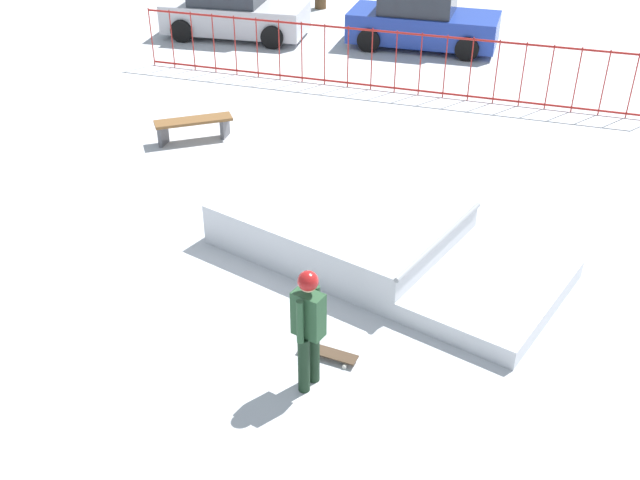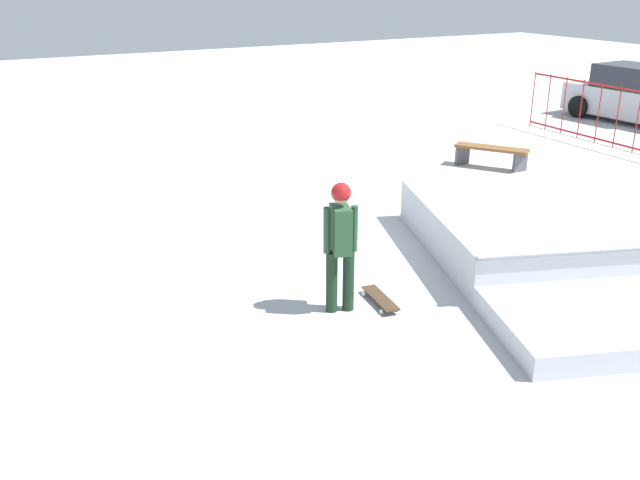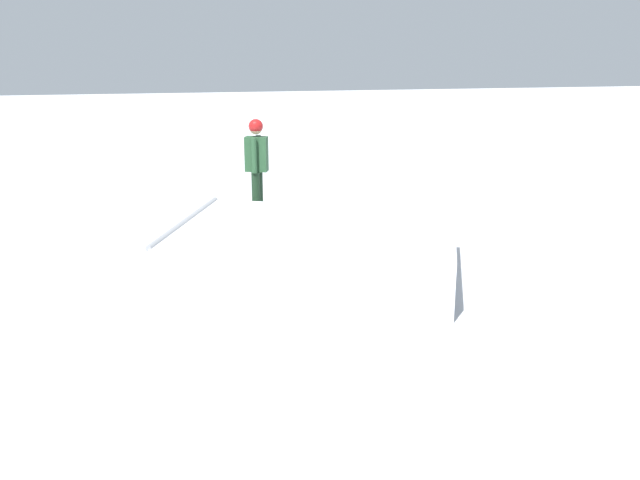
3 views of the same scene
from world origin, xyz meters
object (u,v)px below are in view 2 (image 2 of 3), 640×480
Objects in this scene: park_bench at (491,152)px; parked_car_silver at (637,97)px; skate_ramp at (525,243)px; skater at (341,238)px; skateboard at (380,298)px.

park_bench is 7.39m from parked_car_silver.
parked_car_silver reaches higher than skate_ramp.
park_bench is at bearing 141.86° from skater.
skateboard is (0.10, 0.57, -0.93)m from skater.
skate_ramp reaches higher than skateboard.
park_bench reaches higher than skateboard.
skater is 7.87m from park_bench.
parked_car_silver is at bearing 124.40° from skateboard.
skate_ramp is 2.68m from skateboard.
skateboard is at bearing -66.68° from parked_car_silver.
skater is at bearing -55.93° from park_bench.
skateboard is 0.20× the size of parked_car_silver.
skater is at bearing -67.97° from parked_car_silver.
park_bench is (-4.38, 3.26, 0.04)m from skate_ramp.
skater reaches higher than skateboard.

